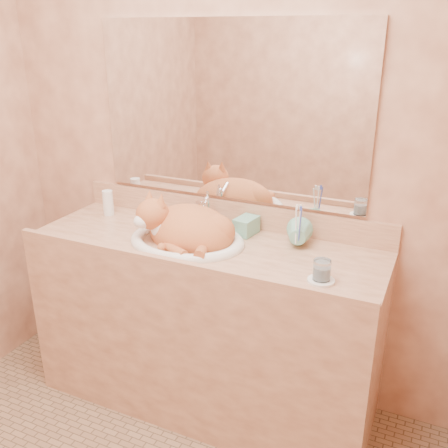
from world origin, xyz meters
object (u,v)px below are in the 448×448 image
at_px(water_glass, 322,270).
at_px(soap_dispenser, 239,220).
at_px(sink_basin, 187,225).
at_px(toothbrush_cup, 297,239).
at_px(cat, 185,226).
at_px(vanity_counter, 205,325).

bearing_deg(water_glass, soap_dispenser, 149.74).
bearing_deg(water_glass, sink_basin, 169.33).
xyz_separation_m(toothbrush_cup, water_glass, (0.17, -0.24, -0.01)).
height_order(cat, toothbrush_cup, cat).
relative_size(toothbrush_cup, water_glass, 1.51).
relative_size(vanity_counter, soap_dispenser, 8.83).
xyz_separation_m(vanity_counter, sink_basin, (-0.07, -0.02, 0.51)).
xyz_separation_m(vanity_counter, toothbrush_cup, (0.40, 0.09, 0.48)).
bearing_deg(sink_basin, toothbrush_cup, 11.83).
bearing_deg(toothbrush_cup, vanity_counter, -166.69).
xyz_separation_m(soap_dispenser, toothbrush_cup, (0.28, -0.03, -0.04)).
bearing_deg(sink_basin, cat, 138.51).
relative_size(cat, soap_dispenser, 2.35).
bearing_deg(water_glass, toothbrush_cup, 125.24).
relative_size(sink_basin, cat, 1.22).
xyz_separation_m(sink_basin, soap_dispenser, (0.19, 0.14, 0.01)).
relative_size(vanity_counter, toothbrush_cup, 13.52).
relative_size(soap_dispenser, water_glass, 2.31).
bearing_deg(soap_dispenser, sink_basin, -134.86).
distance_m(sink_basin, cat, 0.02).
bearing_deg(vanity_counter, sink_basin, -164.89).
distance_m(sink_basin, soap_dispenser, 0.24).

